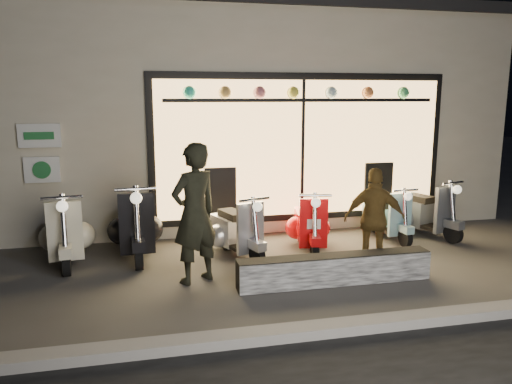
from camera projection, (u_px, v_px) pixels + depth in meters
ground at (289, 270)px, 7.21m from camera, size 40.00×40.00×0.00m
kerb at (343, 327)px, 5.28m from camera, size 40.00×0.25×0.12m
shop_building at (230, 112)px, 11.59m from camera, size 10.20×6.23×4.20m
graffiti_barrier at (335, 269)px, 6.65m from camera, size 2.64×0.28×0.40m
scooter_silver at (234, 230)px, 7.89m from camera, size 0.72×1.36×0.97m
scooter_red at (309, 224)px, 8.24m from camera, size 0.62×1.38×0.98m
scooter_black at (136, 225)px, 7.92m from camera, size 0.55×1.60×1.14m
scooter_cream at (67, 232)px, 7.62m from camera, size 0.58×1.51×1.08m
scooter_blue at (384, 216)px, 8.89m from camera, size 0.47×1.29×0.92m
scooter_grey at (420, 212)px, 9.05m from camera, size 0.75×1.41×1.01m
man at (195, 214)px, 6.59m from camera, size 0.82×0.73×1.89m
woman at (375, 219)px, 7.15m from camera, size 0.94×0.64×1.48m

